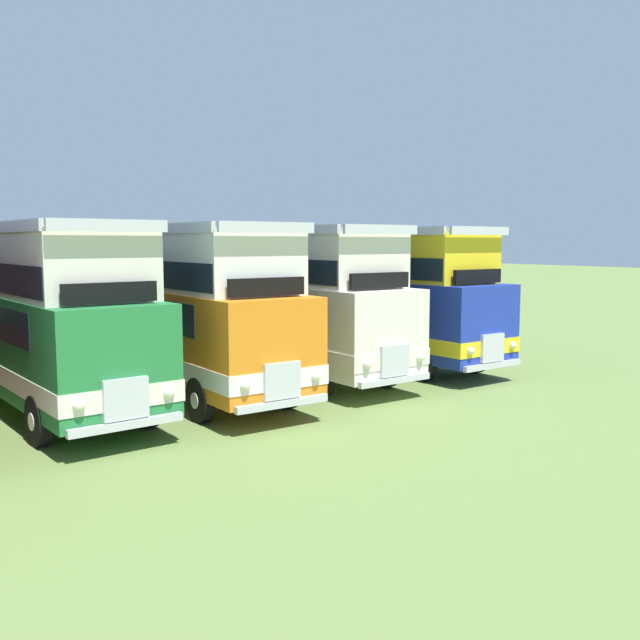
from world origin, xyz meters
TOP-DOWN VIEW (x-y plane):
  - ground_plane at (0.00, 0.00)m, footprint 200.00×200.00m
  - bus_third_in_row at (-1.83, 0.06)m, footprint 3.03×10.76m
  - bus_fourth_in_row at (1.82, -0.06)m, footprint 2.65×10.92m
  - bus_fifth_in_row at (5.47, 0.06)m, footprint 2.65×10.10m
  - bus_sixth_in_row at (9.11, 0.30)m, footprint 2.71×10.57m

SIDE VIEW (x-z plane):
  - ground_plane at x=0.00m, z-range 0.00..0.00m
  - bus_fifth_in_row at x=5.47m, z-range 0.10..4.62m
  - bus_sixth_in_row at x=9.11m, z-range 0.10..4.62m
  - bus_third_in_row at x=-1.83m, z-range 0.10..4.62m
  - bus_fourth_in_row at x=1.82m, z-range 0.10..4.62m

